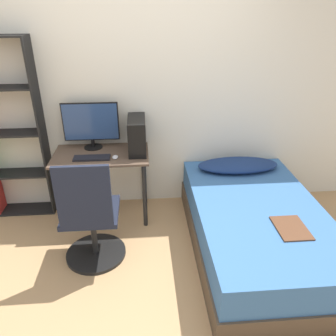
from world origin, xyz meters
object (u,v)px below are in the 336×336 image
(office_chair, at_px, (91,224))
(monitor, at_px, (91,124))
(keyboard, at_px, (92,158))
(pc_tower, at_px, (137,135))
(bed, at_px, (256,228))

(office_chair, relative_size, monitor, 1.80)
(keyboard, height_order, pc_tower, pc_tower)
(monitor, height_order, keyboard, monitor)
(pc_tower, bearing_deg, bed, -34.71)
(office_chair, bearing_deg, bed, 1.20)
(bed, xyz_separation_m, pc_tower, (-1.06, 0.73, 0.66))
(monitor, distance_m, keyboard, 0.38)
(monitor, height_order, pc_tower, monitor)
(bed, xyz_separation_m, keyboard, (-1.50, 0.57, 0.50))
(office_chair, height_order, keyboard, office_chair)
(bed, distance_m, keyboard, 1.68)
(bed, height_order, monitor, monitor)
(office_chair, bearing_deg, monitor, 93.41)
(bed, relative_size, keyboard, 5.48)
(office_chair, distance_m, monitor, 1.07)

